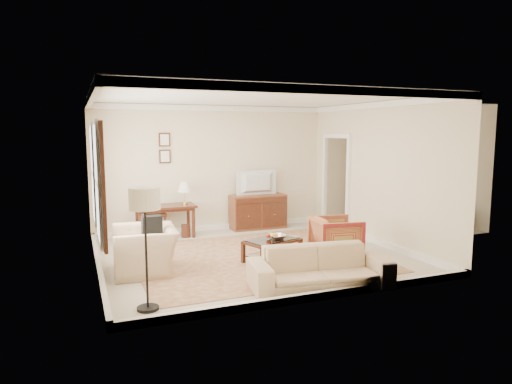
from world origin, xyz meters
TOP-DOWN VIEW (x-y plane):
  - room_shell at (0.00, 0.00)m, footprint 5.51×5.01m
  - annex_bedroom at (4.49, 1.15)m, footprint 3.00×2.70m
  - window_front at (-2.70, -0.70)m, footprint 0.12×1.56m
  - window_rear at (-2.70, 0.90)m, footprint 0.12×1.56m
  - doorway at (2.71, 1.50)m, footprint 0.10×1.12m
  - rug at (-0.03, -0.16)m, footprint 4.28×3.68m
  - writing_desk at (-1.22, 2.08)m, footprint 1.30×0.65m
  - desk_chair at (-1.39, 2.43)m, footprint 0.47×0.47m
  - desk_lamp at (-0.78, 2.08)m, footprint 0.32×0.32m
  - framed_prints at (-1.12, 2.47)m, footprint 0.25×0.04m
  - sideboard at (1.01, 2.22)m, footprint 1.32×0.51m
  - tv at (1.01, 2.20)m, footprint 0.95×0.55m
  - coffee_table at (0.19, -0.51)m, footprint 1.11×0.85m
  - fruit_bowl at (0.28, -0.54)m, footprint 0.42×0.42m
  - book_a at (0.10, -0.48)m, footprint 0.25×0.19m
  - book_b at (0.46, -0.45)m, footprint 0.27×0.11m
  - striped_armchair at (1.38, -0.69)m, footprint 0.87×0.91m
  - club_armchair at (-1.99, -0.29)m, footprint 0.82×1.19m
  - backpack at (-1.87, -0.24)m, footprint 0.24×0.34m
  - sofa at (0.29, -2.02)m, footprint 2.13×0.91m
  - floor_lamp at (-2.21, -1.95)m, footprint 0.39×0.39m

SIDE VIEW (x-z plane):
  - rug at x=-0.03m, z-range 0.00..0.01m
  - book_b at x=0.46m, z-range -0.03..0.35m
  - book_a at x=0.10m, z-range -0.02..0.35m
  - coffee_table at x=0.19m, z-range 0.11..0.52m
  - annex_bedroom at x=4.49m, z-range -1.11..1.79m
  - sofa at x=0.29m, z-range 0.00..0.81m
  - sideboard at x=1.01m, z-range 0.00..0.81m
  - striped_armchair at x=1.38m, z-range 0.00..0.82m
  - fruit_bowl at x=0.28m, z-range 0.41..0.52m
  - club_armchair at x=-1.99m, z-range 0.00..1.00m
  - desk_chair at x=-1.39m, z-range 0.00..1.05m
  - writing_desk at x=-1.22m, z-range 0.24..0.95m
  - backpack at x=-1.87m, z-range 0.55..0.95m
  - desk_lamp at x=-0.78m, z-range 0.71..1.21m
  - doorway at x=2.71m, z-range -0.05..2.20m
  - tv at x=1.01m, z-range 1.22..1.35m
  - floor_lamp at x=-2.21m, z-range 0.54..2.14m
  - window_front at x=-2.70m, z-range 0.65..2.45m
  - window_rear at x=-2.70m, z-range 0.65..2.45m
  - framed_prints at x=-1.12m, z-range 1.60..2.28m
  - room_shell at x=0.00m, z-range 1.02..3.93m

